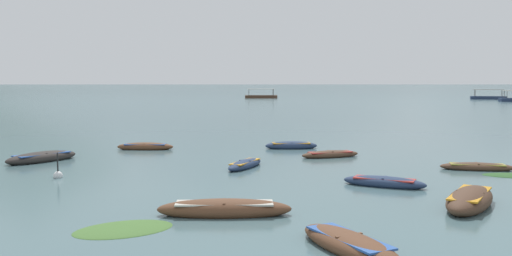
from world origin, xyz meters
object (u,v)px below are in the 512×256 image
at_px(ferry_0, 259,96).
at_px(ferry_1, 486,97).
at_px(rowboat_8, 328,154).
at_px(rowboat_0, 243,164).
at_px(rowboat_10, 347,244).
at_px(rowboat_4, 475,167).
at_px(rowboat_9, 143,147).
at_px(rowboat_1, 40,158).
at_px(mooring_buoy, 56,175).
at_px(rowboat_3, 382,182).
at_px(rowboat_7, 289,146).
at_px(rowboat_5, 468,200).
at_px(rowboat_2, 223,209).

distance_m(ferry_0, ferry_1, 54.41).
bearing_deg(rowboat_8, rowboat_0, -141.74).
bearing_deg(rowboat_10, rowboat_4, 56.47).
height_order(rowboat_4, rowboat_8, rowboat_8).
xyz_separation_m(rowboat_9, ferry_0, (7.90, 105.20, 0.28)).
distance_m(rowboat_1, rowboat_9, 6.46).
xyz_separation_m(rowboat_8, mooring_buoy, (-12.33, -6.27, -0.04)).
bearing_deg(rowboat_9, rowboat_4, -24.25).
xyz_separation_m(rowboat_4, rowboat_8, (-6.16, 4.24, 0.01)).
xyz_separation_m(rowboat_0, rowboat_4, (10.67, -0.68, -0.01)).
bearing_deg(rowboat_8, mooring_buoy, -153.04).
bearing_deg(rowboat_3, rowboat_1, 157.30).
height_order(rowboat_7, rowboat_9, rowboat_7).
relative_size(rowboat_1, rowboat_7, 1.23).
xyz_separation_m(rowboat_0, rowboat_5, (7.41, -8.08, 0.08)).
height_order(rowboat_7, rowboat_10, rowboat_7).
bearing_deg(ferry_1, rowboat_5, -113.44).
bearing_deg(rowboat_1, rowboat_2, -48.46).
height_order(rowboat_1, rowboat_2, rowboat_1).
xyz_separation_m(rowboat_4, rowboat_10, (-7.93, -11.97, 0.04)).
bearing_deg(rowboat_8, rowboat_9, 162.62).
relative_size(rowboat_1, rowboat_8, 1.15).
relative_size(rowboat_8, rowboat_10, 0.95).
bearing_deg(rowboat_7, rowboat_0, -109.86).
bearing_deg(rowboat_9, rowboat_2, -70.55).
bearing_deg(mooring_buoy, rowboat_10, -43.26).
bearing_deg(rowboat_1, rowboat_7, 22.26).
height_order(rowboat_2, rowboat_5, rowboat_5).
height_order(rowboat_0, rowboat_7, rowboat_7).
relative_size(rowboat_1, ferry_1, 0.48).
bearing_deg(rowboat_2, rowboat_0, 87.29).
bearing_deg(rowboat_5, rowboat_4, 66.26).
bearing_deg(rowboat_9, rowboat_8, -17.38).
bearing_deg(rowboat_1, mooring_buoy, -61.80).
xyz_separation_m(rowboat_9, ferry_1, (61.46, 95.64, 0.28)).
xyz_separation_m(rowboat_0, mooring_buoy, (-7.82, -2.72, -0.04)).
bearing_deg(rowboat_1, ferry_1, 56.82).
bearing_deg(rowboat_0, rowboat_8, 38.26).
relative_size(rowboat_10, mooring_buoy, 3.05).
xyz_separation_m(rowboat_0, ferry_1, (55.35, 102.51, 0.30)).
distance_m(rowboat_8, mooring_buoy, 13.83).
relative_size(rowboat_1, rowboat_10, 1.10).
xyz_separation_m(rowboat_10, ferry_1, (52.62, 115.16, 0.28)).
height_order(rowboat_8, ferry_1, ferry_1).
height_order(rowboat_9, mooring_buoy, mooring_buoy).
distance_m(rowboat_0, rowboat_3, 7.15).
xyz_separation_m(rowboat_3, rowboat_7, (-2.82, 11.95, 0.02)).
bearing_deg(mooring_buoy, ferry_0, 85.21).
bearing_deg(rowboat_5, rowboat_0, 132.53).
distance_m(rowboat_0, ferry_0, 112.09).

